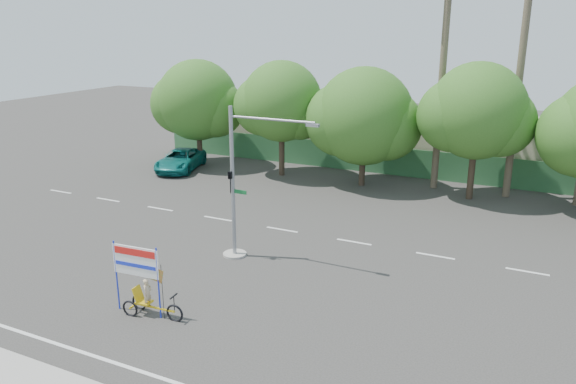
% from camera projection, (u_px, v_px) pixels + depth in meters
% --- Properties ---
extents(ground, '(120.00, 120.00, 0.00)m').
position_uv_depth(ground, '(237.00, 303.00, 21.83)').
color(ground, '#33302D').
rests_on(ground, ground).
extents(fence, '(38.00, 0.08, 2.00)m').
position_uv_depth(fence, '(391.00, 161.00, 40.07)').
color(fence, '#336B3D').
rests_on(fence, ground).
extents(building_left, '(12.00, 8.00, 4.00)m').
position_uv_depth(building_left, '(292.00, 127.00, 47.84)').
color(building_left, beige).
rests_on(building_left, ground).
extents(building_right, '(14.00, 8.00, 3.60)m').
position_uv_depth(building_right, '(517.00, 148.00, 40.38)').
color(building_right, beige).
rests_on(building_right, ground).
extents(tree_far_left, '(7.14, 6.00, 7.96)m').
position_uv_depth(tree_far_left, '(197.00, 103.00, 41.84)').
color(tree_far_left, '#473828').
rests_on(tree_far_left, ground).
extents(tree_left, '(6.66, 5.60, 8.07)m').
position_uv_depth(tree_left, '(281.00, 104.00, 38.83)').
color(tree_left, '#473828').
rests_on(tree_left, ground).
extents(tree_center, '(7.62, 6.40, 7.85)m').
position_uv_depth(tree_center, '(363.00, 119.00, 36.50)').
color(tree_center, '#473828').
rests_on(tree_center, ground).
extents(tree_right, '(6.90, 5.80, 8.36)m').
position_uv_depth(tree_right, '(476.00, 114.00, 33.35)').
color(tree_right, '#473828').
rests_on(tree_right, ground).
extents(palm_tall, '(3.73, 3.79, 17.45)m').
position_uv_depth(palm_tall, '(526.00, 23.00, 32.28)').
color(palm_tall, '#70604C').
rests_on(palm_tall, ground).
extents(palm_short, '(3.73, 3.79, 14.45)m').
position_uv_depth(palm_short, '(444.00, 50.00, 34.62)').
color(palm_short, '#70604C').
rests_on(palm_short, ground).
extents(traffic_signal, '(4.72, 1.10, 7.00)m').
position_uv_depth(traffic_signal, '(239.00, 197.00, 25.34)').
color(traffic_signal, gray).
rests_on(traffic_signal, ground).
extents(trike_billboard, '(2.87, 0.70, 2.82)m').
position_uv_depth(trike_billboard, '(144.00, 287.00, 20.62)').
color(trike_billboard, black).
rests_on(trike_billboard, ground).
extents(pickup_truck, '(3.86, 5.90, 1.51)m').
position_uv_depth(pickup_truck, '(180.00, 160.00, 41.45)').
color(pickup_truck, '#0F6C67').
rests_on(pickup_truck, ground).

